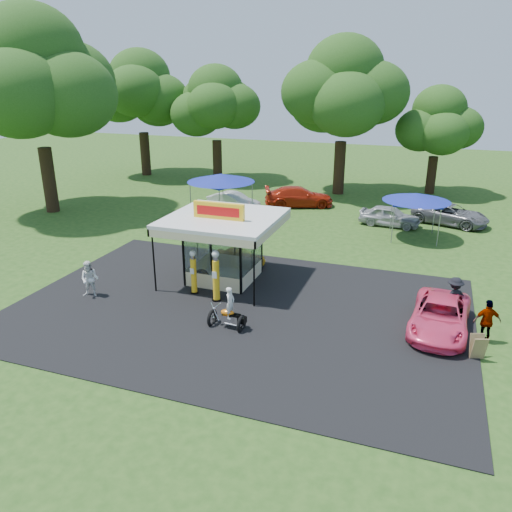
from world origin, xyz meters
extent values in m
plane|color=#244917|center=(0.00, 0.00, 0.00)|extent=(120.00, 120.00, 0.00)
cube|color=black|center=(0.00, 2.00, 0.02)|extent=(20.00, 14.00, 0.04)
cube|color=white|center=(-2.00, 5.00, 0.03)|extent=(3.00, 3.00, 0.06)
cube|color=white|center=(-2.00, 5.00, 3.29)|extent=(5.40, 5.40, 0.18)
cube|color=yellow|center=(-2.00, 4.50, 3.78)|extent=(2.60, 0.25, 0.80)
cube|color=red|center=(-2.00, 4.37, 3.78)|extent=(2.21, 0.02, 0.45)
cylinder|color=black|center=(-4.55, 2.45, 1.60)|extent=(0.08, 0.08, 3.20)
cylinder|color=black|center=(0.55, 2.45, 1.60)|extent=(0.08, 0.08, 3.20)
cylinder|color=black|center=(-2.67, 2.87, 0.05)|extent=(0.41, 0.41, 0.09)
cylinder|color=yellow|center=(-2.67, 2.87, 0.93)|extent=(0.28, 0.28, 1.68)
cylinder|color=silver|center=(-2.67, 2.87, 1.87)|extent=(0.19, 0.19, 0.19)
sphere|color=white|center=(-2.67, 2.87, 2.06)|extent=(0.30, 0.30, 0.30)
cube|color=white|center=(-2.67, 2.70, 1.21)|extent=(0.21, 0.02, 0.28)
cylinder|color=black|center=(-1.31, 2.46, 0.05)|extent=(0.47, 0.47, 0.11)
cylinder|color=yellow|center=(-1.31, 2.46, 1.06)|extent=(0.32, 0.32, 1.91)
cylinder|color=silver|center=(-1.31, 2.46, 2.12)|extent=(0.21, 0.21, 0.21)
sphere|color=white|center=(-1.31, 2.46, 2.33)|extent=(0.34, 0.34, 0.34)
cube|color=white|center=(-1.31, 2.26, 1.38)|extent=(0.23, 0.02, 0.32)
torus|color=black|center=(-0.54, 0.24, 0.31)|extent=(0.19, 0.77, 0.76)
torus|color=black|center=(0.82, 0.16, 0.31)|extent=(0.19, 0.77, 0.76)
cube|color=silver|center=(0.19, 0.20, 0.45)|extent=(0.51, 0.28, 0.27)
ellipsoid|color=orange|center=(0.19, 0.20, 0.71)|extent=(0.58, 0.33, 0.27)
cube|color=black|center=(0.51, 0.18, 0.65)|extent=(0.51, 0.26, 0.09)
cube|color=black|center=(0.85, 0.16, 0.50)|extent=(0.34, 0.33, 0.25)
cylinder|color=silver|center=(-0.40, 0.23, 0.64)|extent=(0.40, 0.08, 0.81)
cylinder|color=silver|center=(-0.27, 0.22, 0.95)|extent=(0.08, 0.55, 0.05)
sphere|color=silver|center=(-0.42, 0.23, 0.77)|extent=(0.15, 0.15, 0.15)
imported|color=white|center=(0.32, 0.19, 1.18)|extent=(0.36, 0.52, 1.36)
torus|color=black|center=(-2.70, 3.86, 0.40)|extent=(0.87, 0.66, 0.81)
torus|color=black|center=(-2.84, 4.02, 0.40)|extent=(0.88, 0.74, 0.82)
cube|color=#593819|center=(9.86, 0.98, 0.48)|extent=(0.58, 0.40, 0.95)
cube|color=#593819|center=(9.86, 1.21, 0.48)|extent=(0.58, 0.40, 0.95)
imported|color=yellow|center=(-2.00, 7.20, 0.48)|extent=(2.82, 1.13, 0.96)
imported|color=#FF4578|center=(8.49, 2.93, 0.67)|extent=(2.57, 4.96, 1.34)
imported|color=white|center=(-7.13, 0.89, 0.89)|extent=(1.02, 0.88, 1.78)
imported|color=black|center=(9.01, 4.42, 0.93)|extent=(1.39, 1.22, 1.86)
imported|color=gray|center=(10.21, 2.57, 0.90)|extent=(1.14, 0.72, 1.80)
imported|color=white|center=(-6.74, 17.93, 0.70)|extent=(4.46, 2.37, 1.40)
imported|color=#B1230D|center=(-2.33, 20.90, 0.78)|extent=(5.83, 4.05, 1.57)
imported|color=#AAABAE|center=(5.04, 17.77, 0.70)|extent=(4.27, 2.07, 1.40)
imported|color=slate|center=(9.00, 19.60, 0.71)|extent=(5.62, 3.85, 1.43)
cylinder|color=gray|center=(-8.16, 16.84, 1.33)|extent=(0.07, 0.07, 2.67)
cylinder|color=gray|center=(-5.02, 16.84, 1.33)|extent=(0.07, 0.07, 2.67)
cylinder|color=gray|center=(-8.16, 13.70, 1.33)|extent=(0.07, 0.07, 2.67)
cylinder|color=gray|center=(-5.02, 13.70, 1.33)|extent=(0.07, 0.07, 2.67)
cube|color=navy|center=(-6.59, 15.27, 2.73)|extent=(3.33, 3.33, 0.13)
cone|color=navy|center=(-6.59, 15.27, 3.08)|extent=(4.80, 4.80, 0.56)
cylinder|color=gray|center=(5.37, 16.84, 1.17)|extent=(0.06, 0.06, 2.34)
cylinder|color=gray|center=(8.10, 16.84, 1.17)|extent=(0.06, 0.06, 2.34)
cylinder|color=gray|center=(5.37, 14.11, 1.17)|extent=(0.06, 0.06, 2.34)
cylinder|color=gray|center=(8.10, 14.11, 1.17)|extent=(0.06, 0.06, 2.34)
cube|color=navy|center=(6.74, 15.47, 2.40)|extent=(2.93, 2.93, 0.12)
cone|color=navy|center=(6.74, 15.47, 2.70)|extent=(4.22, 4.22, 0.49)
cylinder|color=black|center=(-20.88, 28.43, 2.17)|extent=(0.98, 0.98, 4.34)
ellipsoid|color=#234D16|center=(-20.88, 28.43, 7.75)|extent=(10.25, 10.25, 8.78)
cylinder|color=black|center=(-12.79, 28.60, 1.93)|extent=(0.91, 0.91, 3.86)
ellipsoid|color=#234D16|center=(-12.79, 28.60, 6.84)|extent=(8.95, 8.95, 7.67)
cylinder|color=black|center=(-0.24, 26.51, 2.27)|extent=(0.97, 0.97, 4.54)
ellipsoid|color=#234D16|center=(-0.24, 26.51, 8.17)|extent=(10.89, 10.89, 9.33)
cylinder|color=black|center=(7.40, 29.36, 1.62)|extent=(0.81, 0.81, 3.24)
ellipsoid|color=#234D16|center=(7.40, 29.36, 5.75)|extent=(7.55, 7.55, 6.47)
cylinder|color=black|center=(-19.81, 13.04, 2.44)|extent=(0.97, 0.97, 4.87)
ellipsoid|color=#234D16|center=(-19.81, 13.04, 9.04)|extent=(12.50, 12.50, 10.71)
camera|label=1|loc=(7.56, -16.88, 10.01)|focal=35.00mm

